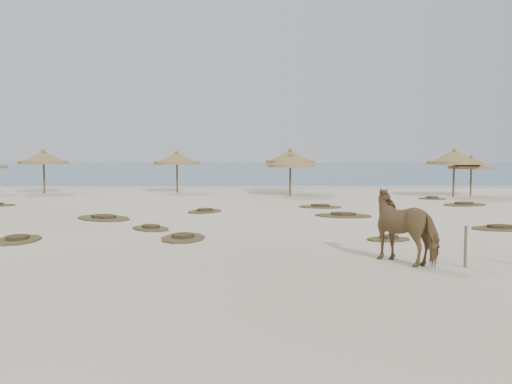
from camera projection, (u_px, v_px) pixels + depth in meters
ground at (247, 237)px, 18.33m from camera, size 160.00×160.00×0.00m
ocean at (250, 169)px, 93.14m from camera, size 200.00×100.00×0.01m
foam_line at (249, 187)px, 44.26m from camera, size 70.00×0.60×0.01m
palapa_1 at (44, 158)px, 37.66m from camera, size 3.89×3.89×2.99m
palapa_2 at (177, 159)px, 38.32m from camera, size 4.10×4.10×2.92m
palapa_3 at (290, 157)px, 37.57m from camera, size 3.79×3.79×3.06m
palapa_4 at (290, 162)px, 35.42m from camera, size 3.29×3.29×2.76m
palapa_5 at (454, 158)px, 34.45m from camera, size 3.68×3.68×3.04m
palapa_6 at (471, 163)px, 35.29m from camera, size 2.81×2.81×2.61m
horse at (407, 226)px, 14.07m from camera, size 2.06×2.28×1.80m
fence_post_far at (466, 247)px, 13.44m from camera, size 0.09×0.09×0.99m
scrub_1 at (104, 218)px, 23.22m from camera, size 3.21×3.17×0.16m
scrub_2 at (151, 228)px, 20.07m from camera, size 1.97×2.06×0.16m
scrub_3 at (343, 215)px, 24.18m from camera, size 2.78×2.20×0.16m
scrub_4 at (500, 228)px, 20.08m from camera, size 2.09×1.40×0.16m
scrub_5 at (464, 204)px, 29.24m from camera, size 2.88×2.44×0.16m
scrub_7 at (320, 206)px, 28.03m from camera, size 2.39×1.85×0.16m
scrub_9 at (183, 237)px, 17.86m from camera, size 1.44×2.15×0.16m
scrub_10 at (432, 198)px, 32.98m from camera, size 1.82×1.46×0.16m
scrub_11 at (17, 239)px, 17.47m from camera, size 1.45×2.16×0.16m
scrub_12 at (389, 239)px, 17.61m from camera, size 1.52×1.13×0.16m
scrub_13 at (205, 211)px, 25.91m from camera, size 2.11×2.39×0.16m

